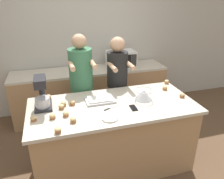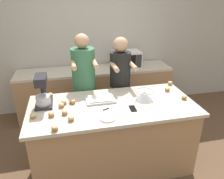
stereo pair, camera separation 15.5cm
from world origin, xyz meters
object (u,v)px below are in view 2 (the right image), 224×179
object	(u,v)px
cupcake_6	(33,116)
cupcake_11	(71,119)
microwave_oven	(126,59)
cell_phone	(133,108)
mixing_bowl	(144,95)
cupcake_10	(61,105)
cupcake_1	(64,102)
cupcake_3	(170,83)
cupcake_8	(50,95)
person_left	(84,88)
cupcake_2	(51,114)
small_plate	(108,118)
stand_mixer	(43,92)
baking_tray	(100,99)
cupcake_9	(184,97)
knife	(110,108)
cupcake_4	(65,112)
cupcake_0	(55,128)
cupcake_5	(73,101)
cupcake_7	(167,89)

from	to	relation	value
cupcake_6	cupcake_11	world-z (taller)	same
microwave_oven	cell_phone	distance (m)	1.65
mixing_bowl	cupcake_10	size ratio (longest dim) A/B	3.49
cupcake_1	cupcake_3	size ratio (longest dim) A/B	1.00
mixing_bowl	microwave_oven	distance (m)	1.44
cupcake_8	cupcake_11	distance (m)	0.69
person_left	cupcake_2	size ratio (longest dim) A/B	25.20
small_plate	microwave_oven	bearing A→B (deg)	67.80
stand_mixer	baking_tray	size ratio (longest dim) A/B	1.05
baking_tray	small_plate	distance (m)	0.45
person_left	stand_mixer	world-z (taller)	person_left
cupcake_11	mixing_bowl	bearing A→B (deg)	16.97
cupcake_6	cupcake_9	distance (m)	1.85
cupcake_3	cupcake_9	world-z (taller)	same
knife	cupcake_4	size ratio (longest dim) A/B	3.13
cupcake_0	cupcake_9	bearing A→B (deg)	12.30
cupcake_4	cupcake_5	world-z (taller)	same
knife	cupcake_0	size ratio (longest dim) A/B	3.13
small_plate	cupcake_0	xyz separation A→B (m)	(-0.56, -0.11, 0.02)
small_plate	cupcake_2	size ratio (longest dim) A/B	2.71
stand_mixer	cupcake_11	world-z (taller)	stand_mixer
cupcake_3	cupcake_8	xyz separation A→B (m)	(-1.72, -0.03, 0.00)
baking_tray	knife	size ratio (longest dim) A/B	1.76
baking_tray	cupcake_7	xyz separation A→B (m)	(0.96, 0.08, 0.01)
microwave_oven	cell_phone	world-z (taller)	microwave_oven
small_plate	cupcake_10	xyz separation A→B (m)	(-0.49, 0.37, 0.02)
small_plate	cupcake_2	xyz separation A→B (m)	(-0.60, 0.18, 0.02)
person_left	cupcake_11	xyz separation A→B (m)	(-0.24, -0.94, 0.07)
cell_phone	cupcake_5	size ratio (longest dim) A/B	2.21
person_left	knife	world-z (taller)	person_left
microwave_oven	cupcake_4	size ratio (longest dim) A/B	7.65
person_left	cupcake_11	bearing A→B (deg)	-104.45
cell_phone	cupcake_0	size ratio (longest dim) A/B	2.21
cupcake_5	cupcake_11	xyz separation A→B (m)	(-0.04, -0.40, 0.00)
small_plate	cupcake_4	world-z (taller)	cupcake_4
stand_mixer	cupcake_4	size ratio (longest dim) A/B	5.78
baking_tray	cupcake_11	bearing A→B (deg)	-133.95
cupcake_1	small_plate	bearing A→B (deg)	-43.92
cupcake_4	cupcake_5	xyz separation A→B (m)	(0.10, 0.25, 0.00)
cupcake_1	cupcake_5	xyz separation A→B (m)	(0.11, -0.00, 0.00)
person_left	cell_phone	size ratio (longest dim) A/B	11.39
cupcake_3	cupcake_6	world-z (taller)	same
cupcake_2	cupcake_6	distance (m)	0.20
baking_tray	cupcake_6	xyz separation A→B (m)	(-0.79, -0.26, 0.01)
cupcake_1	cupcake_2	bearing A→B (deg)	-118.07
small_plate	cupcake_5	distance (m)	0.56
cell_phone	cupcake_4	bearing A→B (deg)	177.03
cupcake_1	cupcake_2	xyz separation A→B (m)	(-0.14, -0.26, 0.00)
person_left	cupcake_5	world-z (taller)	person_left
cupcake_6	cupcake_9	bearing A→B (deg)	1.70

